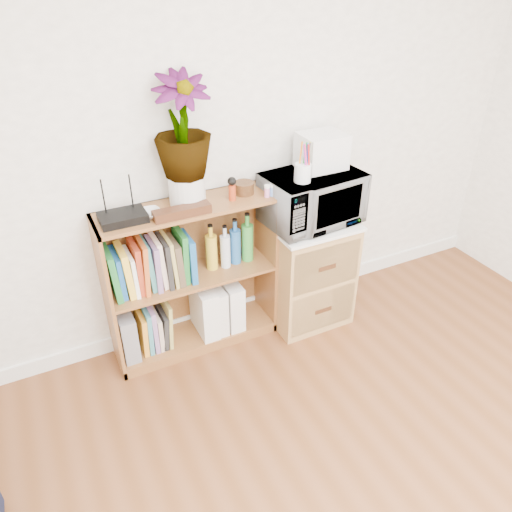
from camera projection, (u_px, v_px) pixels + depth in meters
skirting_board at (237, 306)px, 3.41m from camera, size 4.00×0.02×0.10m
bookshelf at (192, 279)px, 2.94m from camera, size 1.00×0.30×0.95m
wicker_unit at (306, 271)px, 3.23m from camera, size 0.50×0.45×0.70m
microwave at (312, 198)px, 2.95m from camera, size 0.59×0.43×0.31m
pen_cup at (303, 173)px, 2.75m from camera, size 0.09×0.09×0.10m
small_appliance at (322, 151)px, 2.90m from camera, size 0.26×0.22×0.20m
router at (123, 217)px, 2.53m from camera, size 0.24×0.16×0.04m
white_bowl at (149, 214)px, 2.58m from camera, size 0.13×0.13×0.03m
plant_pot at (187, 190)px, 2.67m from camera, size 0.20×0.20×0.17m
potted_plant at (182, 126)px, 2.49m from camera, size 0.30×0.30×0.53m
trinket_box at (182, 212)px, 2.58m from camera, size 0.30×0.08×0.05m
kokeshi_doll at (232, 193)px, 2.73m from camera, size 0.04×0.04×0.09m
wooden_bowl at (244, 188)px, 2.81m from camera, size 0.11×0.11×0.07m
paint_jars at (272, 191)px, 2.79m from camera, size 0.11×0.04×0.06m
file_box at (126, 333)px, 2.92m from camera, size 0.09×0.24×0.30m
magazine_holder_left at (204, 309)px, 3.08m from camera, size 0.10×0.26×0.33m
magazine_holder_mid at (214, 307)px, 3.11m from camera, size 0.10×0.25×0.31m
magazine_holder_right at (230, 302)px, 3.15m from camera, size 0.10×0.25×0.31m
cookbooks at (151, 264)px, 2.77m from camera, size 0.47×0.20×0.31m
liquor_bottles at (232, 244)px, 2.95m from camera, size 0.30×0.07×0.31m
lower_books at (154, 327)px, 2.99m from camera, size 0.19×0.19×0.30m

